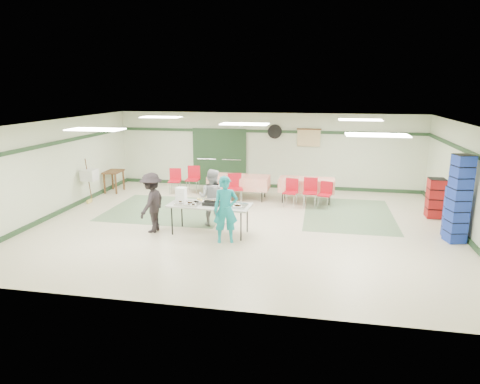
% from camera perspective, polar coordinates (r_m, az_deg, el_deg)
% --- Properties ---
extents(floor, '(11.00, 11.00, 0.00)m').
position_cam_1_polar(floor, '(11.51, 0.58, -4.37)').
color(floor, beige).
rests_on(floor, ground).
extents(ceiling, '(11.00, 11.00, 0.00)m').
position_cam_1_polar(ceiling, '(10.97, 0.61, 9.15)').
color(ceiling, white).
rests_on(ceiling, wall_back).
extents(wall_back, '(11.00, 0.00, 11.00)m').
position_cam_1_polar(wall_back, '(15.54, 3.53, 5.52)').
color(wall_back, beige).
rests_on(wall_back, floor).
extents(wall_front, '(11.00, 0.00, 11.00)m').
position_cam_1_polar(wall_front, '(6.92, -6.01, -5.20)').
color(wall_front, beige).
rests_on(wall_front, floor).
extents(wall_left, '(0.00, 9.00, 9.00)m').
position_cam_1_polar(wall_left, '(13.26, -23.53, 2.94)').
color(wall_left, beige).
rests_on(wall_left, floor).
extents(wall_right, '(0.00, 9.00, 9.00)m').
position_cam_1_polar(wall_right, '(11.56, 28.52, 0.93)').
color(wall_right, beige).
rests_on(wall_right, floor).
extents(trim_back, '(11.00, 0.06, 0.10)m').
position_cam_1_polar(trim_back, '(15.43, 3.56, 8.08)').
color(trim_back, '#203B21').
rests_on(trim_back, wall_back).
extents(baseboard_back, '(11.00, 0.06, 0.12)m').
position_cam_1_polar(baseboard_back, '(15.75, 3.45, 0.86)').
color(baseboard_back, '#203B21').
rests_on(baseboard_back, floor).
extents(trim_left, '(0.06, 9.00, 0.10)m').
position_cam_1_polar(trim_left, '(13.14, -23.72, 5.93)').
color(trim_left, '#203B21').
rests_on(trim_left, wall_back).
extents(baseboard_left, '(0.06, 9.00, 0.12)m').
position_cam_1_polar(baseboard_left, '(13.52, -22.90, -2.43)').
color(baseboard_left, '#203B21').
rests_on(baseboard_left, floor).
extents(trim_right, '(0.06, 9.00, 0.10)m').
position_cam_1_polar(trim_right, '(11.43, 28.78, 4.36)').
color(trim_right, '#203B21').
rests_on(trim_right, wall_back).
extents(baseboard_right, '(0.06, 9.00, 0.12)m').
position_cam_1_polar(baseboard_right, '(11.87, 27.67, -5.14)').
color(baseboard_right, '#203B21').
rests_on(baseboard_right, floor).
extents(green_patch_a, '(3.50, 3.00, 0.01)m').
position_cam_1_polar(green_patch_a, '(13.07, -9.50, -2.31)').
color(green_patch_a, '#607F5D').
rests_on(green_patch_a, floor).
extents(green_patch_b, '(2.50, 3.50, 0.01)m').
position_cam_1_polar(green_patch_b, '(12.81, 14.24, -2.89)').
color(green_patch_b, '#607F5D').
rests_on(green_patch_b, floor).
extents(double_door_left, '(0.90, 0.06, 2.10)m').
position_cam_1_polar(double_door_left, '(15.95, -4.40, 4.63)').
color(double_door_left, '#959895').
rests_on(double_door_left, floor).
extents(double_door_right, '(0.90, 0.06, 2.10)m').
position_cam_1_polar(double_door_right, '(15.73, -1.05, 4.54)').
color(double_door_right, '#959895').
rests_on(double_door_right, floor).
extents(door_frame, '(2.00, 0.03, 2.15)m').
position_cam_1_polar(door_frame, '(15.82, -2.77, 4.58)').
color(door_frame, '#203B21').
rests_on(door_frame, floor).
extents(wall_fan, '(0.50, 0.10, 0.50)m').
position_cam_1_polar(wall_fan, '(15.36, 4.66, 8.04)').
color(wall_fan, black).
rests_on(wall_fan, wall_back).
extents(scroll_banner, '(0.80, 0.02, 0.60)m').
position_cam_1_polar(scroll_banner, '(15.30, 9.15, 7.13)').
color(scroll_banner, '#CCB880').
rests_on(scroll_banner, wall_back).
extents(serving_table, '(2.09, 0.95, 0.76)m').
position_cam_1_polar(serving_table, '(10.66, -4.06, -1.85)').
color(serving_table, '#B9B9B3').
rests_on(serving_table, floor).
extents(sheet_tray_right, '(0.65, 0.51, 0.02)m').
position_cam_1_polar(sheet_tray_right, '(10.46, -0.81, -1.83)').
color(sheet_tray_right, silver).
rests_on(sheet_tray_right, serving_table).
extents(sheet_tray_mid, '(0.59, 0.46, 0.02)m').
position_cam_1_polar(sheet_tray_mid, '(10.81, -4.73, -1.36)').
color(sheet_tray_mid, silver).
rests_on(sheet_tray_mid, serving_table).
extents(sheet_tray_left, '(0.61, 0.48, 0.02)m').
position_cam_1_polar(sheet_tray_left, '(10.69, -6.95, -1.58)').
color(sheet_tray_left, silver).
rests_on(sheet_tray_left, serving_table).
extents(baking_pan, '(0.45, 0.30, 0.08)m').
position_cam_1_polar(baking_pan, '(10.57, -3.76, -1.53)').
color(baking_pan, black).
rests_on(baking_pan, serving_table).
extents(foam_box_stack, '(0.25, 0.23, 0.38)m').
position_cam_1_polar(foam_box_stack, '(10.88, -7.85, -0.38)').
color(foam_box_stack, white).
rests_on(foam_box_stack, serving_table).
extents(volunteer_teal, '(0.66, 0.53, 1.59)m').
position_cam_1_polar(volunteer_teal, '(10.04, -1.93, -2.37)').
color(volunteer_teal, teal).
rests_on(volunteer_teal, floor).
extents(volunteer_grey, '(0.80, 0.65, 1.52)m').
position_cam_1_polar(volunteer_grey, '(11.29, -3.75, -0.73)').
color(volunteer_grey, '#95959B').
rests_on(volunteer_grey, floor).
extents(volunteer_dark, '(0.66, 1.03, 1.52)m').
position_cam_1_polar(volunteer_dark, '(11.00, -11.68, -1.39)').
color(volunteer_dark, black).
rests_on(volunteer_dark, floor).
extents(dining_table_a, '(1.75, 0.79, 0.77)m').
position_cam_1_polar(dining_table_a, '(13.79, 8.86, 1.00)').
color(dining_table_a, red).
rests_on(dining_table_a, floor).
extents(dining_table_b, '(1.98, 0.90, 0.77)m').
position_cam_1_polar(dining_table_b, '(14.03, -0.16, 1.39)').
color(dining_table_b, red).
rests_on(dining_table_b, floor).
extents(chair_a, '(0.43, 0.43, 0.90)m').
position_cam_1_polar(chair_a, '(13.24, 9.36, 0.36)').
color(chair_a, red).
rests_on(chair_a, floor).
extents(chair_b, '(0.47, 0.47, 0.85)m').
position_cam_1_polar(chair_b, '(13.27, 6.83, 0.35)').
color(chair_b, red).
rests_on(chair_b, floor).
extents(chair_c, '(0.47, 0.47, 0.80)m').
position_cam_1_polar(chair_c, '(13.24, 11.33, 0.01)').
color(chair_c, red).
rests_on(chair_c, floor).
extents(chair_d, '(0.55, 0.55, 0.94)m').
position_cam_1_polar(chair_d, '(13.49, -0.66, 0.92)').
color(chair_d, red).
rests_on(chair_d, floor).
extents(chair_loose_a, '(0.45, 0.45, 0.94)m').
position_cam_1_polar(chair_loose_a, '(14.89, -6.25, 2.07)').
color(chair_loose_a, red).
rests_on(chair_loose_a, floor).
extents(chair_loose_b, '(0.46, 0.46, 0.87)m').
position_cam_1_polar(chair_loose_b, '(14.89, -8.66, 1.81)').
color(chair_loose_b, red).
rests_on(chair_loose_b, floor).
extents(crate_stack_blue_a, '(0.49, 0.49, 2.10)m').
position_cam_1_polar(crate_stack_blue_a, '(11.20, 27.16, -0.86)').
color(crate_stack_blue_a, navy).
rests_on(crate_stack_blue_a, floor).
extents(crate_stack_red, '(0.44, 0.44, 1.13)m').
position_cam_1_polar(crate_stack_red, '(13.17, 24.59, -0.75)').
color(crate_stack_red, '#A11019').
rests_on(crate_stack_red, floor).
extents(crate_stack_blue_b, '(0.40, 0.40, 1.27)m').
position_cam_1_polar(crate_stack_blue_b, '(11.56, 26.56, -2.51)').
color(crate_stack_blue_b, navy).
rests_on(crate_stack_blue_b, floor).
extents(printer_table, '(0.56, 0.82, 0.74)m').
position_cam_1_polar(printer_table, '(15.58, -16.50, 2.30)').
color(printer_table, brown).
rests_on(printer_table, floor).
extents(office_printer, '(0.46, 0.40, 0.35)m').
position_cam_1_polar(office_printer, '(14.17, -19.46, 2.16)').
color(office_printer, silver).
rests_on(office_printer, printer_table).
extents(broom, '(0.06, 0.23, 1.41)m').
position_cam_1_polar(broom, '(14.30, -19.54, 1.51)').
color(broom, brown).
rests_on(broom, floor).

